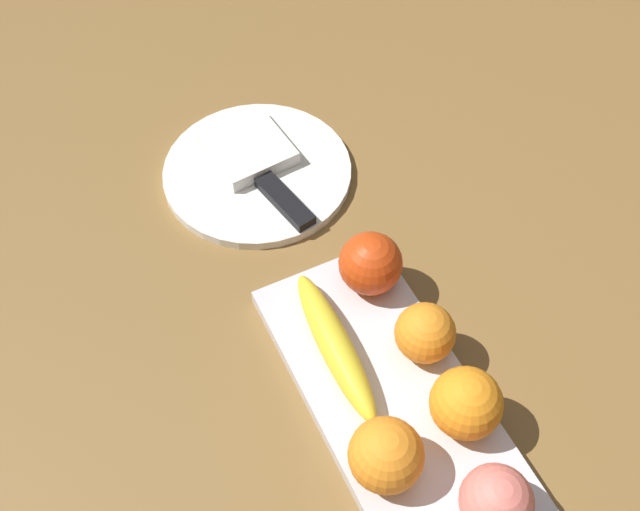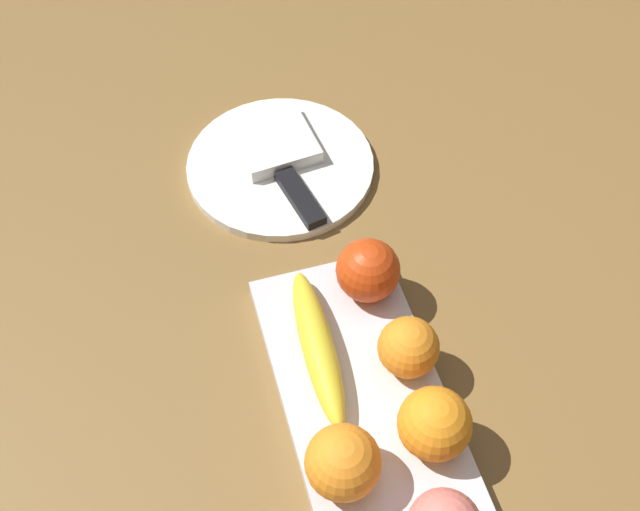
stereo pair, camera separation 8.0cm
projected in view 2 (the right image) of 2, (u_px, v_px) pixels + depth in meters
ground_plane at (385, 403)px, 0.75m from camera, size 2.40×2.40×0.00m
fruit_tray at (371, 420)px, 0.73m from camera, size 0.37×0.16×0.02m
apple at (368, 270)px, 0.78m from camera, size 0.07×0.07×0.07m
banana at (318, 346)px, 0.75m from camera, size 0.18×0.04×0.03m
orange_near_apple at (343, 462)px, 0.66m from camera, size 0.07×0.07×0.07m
orange_near_banana at (408, 347)px, 0.73m from camera, size 0.06×0.06×0.06m
orange_center at (434, 424)px, 0.68m from camera, size 0.07×0.07×0.07m
dinner_plate at (280, 166)px, 0.93m from camera, size 0.23×0.23×0.01m
folded_napkin at (274, 141)px, 0.94m from camera, size 0.11×0.10×0.02m
knife at (294, 189)px, 0.90m from camera, size 0.18×0.06×0.01m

